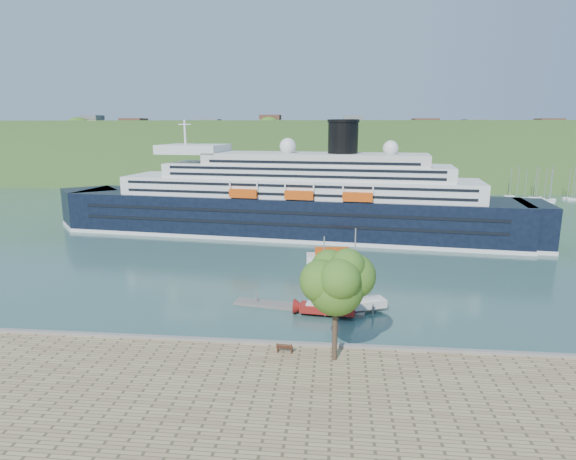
# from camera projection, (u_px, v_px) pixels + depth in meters

# --- Properties ---
(ground) EXTENTS (400.00, 400.00, 0.00)m
(ground) POSITION_uv_depth(u_px,v_px,m) (286.00, 353.00, 48.01)
(ground) COLOR #305551
(ground) RESTS_ON ground
(far_hillside) EXTENTS (400.00, 50.00, 24.00)m
(far_hillside) POSITION_uv_depth(u_px,v_px,m) (325.00, 153.00, 186.43)
(far_hillside) COLOR #2F4F1F
(far_hillside) RESTS_ON ground
(quay_coping) EXTENTS (220.00, 0.50, 0.30)m
(quay_coping) POSITION_uv_depth(u_px,v_px,m) (285.00, 343.00, 47.58)
(quay_coping) COLOR slate
(quay_coping) RESTS_ON promenade
(cruise_ship) EXTENTS (105.63, 26.94, 23.48)m
(cruise_ship) POSITION_uv_depth(u_px,v_px,m) (288.00, 178.00, 97.67)
(cruise_ship) COLOR black
(cruise_ship) RESTS_ON ground
(park_bench) EXTENTS (1.67, 0.78, 1.04)m
(park_bench) POSITION_uv_depth(u_px,v_px,m) (285.00, 347.00, 45.87)
(park_bench) COLOR #482614
(park_bench) RESTS_ON promenade
(promenade_tree) EXTENTS (6.94, 6.94, 11.50)m
(promenade_tree) POSITION_uv_depth(u_px,v_px,m) (335.00, 301.00, 43.38)
(promenade_tree) COLOR #32651A
(promenade_tree) RESTS_ON promenade
(floating_pontoon) EXTENTS (16.57, 4.73, 0.37)m
(floating_pontoon) POSITION_uv_depth(u_px,v_px,m) (298.00, 307.00, 59.62)
(floating_pontoon) COLOR slate
(floating_pontoon) RESTS_ON ground
(sailboat_red) EXTENTS (7.36, 2.74, 9.29)m
(sailboat_red) POSITION_uv_depth(u_px,v_px,m) (328.00, 279.00, 56.23)
(sailboat_red) COLOR maroon
(sailboat_red) RESTS_ON ground
(sailboat_white_far) EXTENTS (7.98, 4.91, 10.00)m
(sailboat_white_far) POSITION_uv_depth(u_px,v_px,m) (358.00, 273.00, 57.43)
(sailboat_white_far) COLOR silver
(sailboat_white_far) RESTS_ON ground
(tender_launch) EXTENTS (8.75, 3.58, 2.36)m
(tender_launch) POSITION_uv_depth(u_px,v_px,m) (332.00, 256.00, 79.48)
(tender_launch) COLOR #D5480C
(tender_launch) RESTS_ON ground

